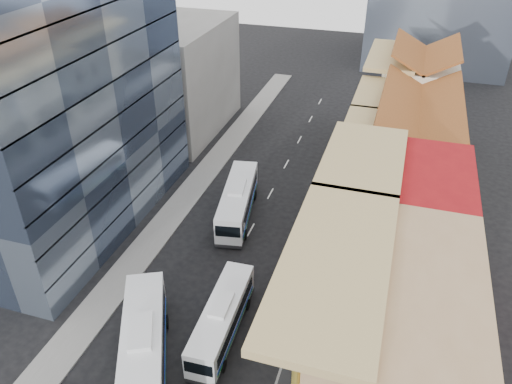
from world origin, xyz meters
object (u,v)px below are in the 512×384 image
(shophouse_tan, at_px, (392,358))
(bus_left_near, at_px, (144,349))
(bus_left_far, at_px, (238,201))
(bus_right, at_px, (222,318))
(office_tower, at_px, (51,74))

(shophouse_tan, relative_size, bus_left_near, 1.15)
(bus_left_far, xyz_separation_m, bus_right, (4.00, -15.08, -0.24))
(shophouse_tan, bearing_deg, bus_right, 162.27)
(office_tower, height_order, bus_left_far, office_tower)
(shophouse_tan, distance_m, bus_right, 13.35)
(shophouse_tan, height_order, office_tower, office_tower)
(shophouse_tan, distance_m, office_tower, 35.19)
(office_tower, relative_size, bus_left_near, 2.47)
(office_tower, bearing_deg, bus_right, -28.14)
(bus_right, bearing_deg, bus_left_far, 102.57)
(office_tower, xyz_separation_m, bus_left_near, (15.00, -14.73, -13.05))
(bus_left_near, xyz_separation_m, bus_right, (4.00, 4.56, -0.36))
(bus_left_near, bearing_deg, shophouse_tan, -23.13)
(office_tower, bearing_deg, bus_left_near, -44.47)
(shophouse_tan, bearing_deg, office_tower, 155.70)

